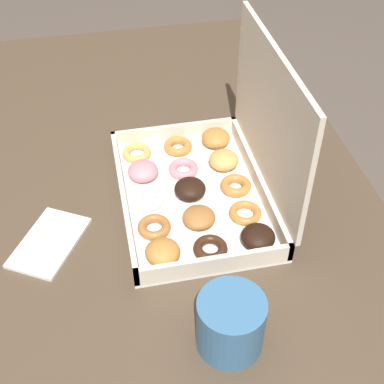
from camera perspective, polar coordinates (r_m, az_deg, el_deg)
The scene contains 5 objects.
ground_plane at distance 1.54m, azimuth -2.47°, elevation -19.50°, with size 8.00×8.00×0.00m, color #564C44.
dining_table at distance 1.03m, azimuth -3.49°, elevation -3.06°, with size 1.18×0.73×0.73m.
donut_box at distance 0.88m, azimuth 2.19°, elevation 1.98°, with size 0.34×0.25×0.26m.
coffee_mug at distance 0.70m, azimuth 4.14°, elevation -13.73°, with size 0.09×0.09×0.08m.
paper_napkin at distance 0.87m, azimuth -14.98°, elevation -5.21°, with size 0.15×0.14×0.01m.
Camera 1 is at (0.71, -0.08, 1.36)m, focal length 50.00 mm.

